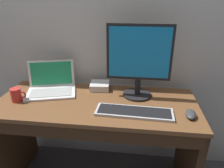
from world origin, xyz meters
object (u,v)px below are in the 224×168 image
(laptop_white, at_px, (51,86))
(wired_keyboard, at_px, (134,112))
(computer_mouse, at_px, (191,114))
(coffee_mug, at_px, (17,95))
(external_drive_box, at_px, (100,86))
(external_monitor, at_px, (139,59))

(laptop_white, bearing_deg, wired_keyboard, -21.16)
(computer_mouse, distance_m, coffee_mug, 1.18)
(laptop_white, bearing_deg, external_drive_box, 14.65)
(laptop_white, height_order, external_drive_box, laptop_white)
(computer_mouse, xyz_separation_m, external_drive_box, (-0.63, 0.34, 0.01))
(external_monitor, distance_m, wired_keyboard, 0.37)
(external_monitor, height_order, external_drive_box, external_monitor)
(laptop_white, height_order, computer_mouse, laptop_white)
(external_drive_box, relative_size, coffee_mug, 1.33)
(laptop_white, distance_m, external_monitor, 0.70)
(laptop_white, xyz_separation_m, coffee_mug, (-0.18, -0.18, 0.00))
(external_monitor, distance_m, external_drive_box, 0.41)
(computer_mouse, bearing_deg, external_drive_box, 159.14)
(coffee_mug, bearing_deg, computer_mouse, -3.14)
(computer_mouse, xyz_separation_m, coffee_mug, (-1.17, 0.06, 0.03))
(wired_keyboard, bearing_deg, external_drive_box, 129.35)
(laptop_white, distance_m, computer_mouse, 1.02)
(computer_mouse, height_order, external_drive_box, external_drive_box)
(external_monitor, height_order, computer_mouse, external_monitor)
(wired_keyboard, bearing_deg, external_monitor, 86.41)
(wired_keyboard, xyz_separation_m, coffee_mug, (-0.83, 0.07, 0.04))
(coffee_mug, bearing_deg, laptop_white, 45.46)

